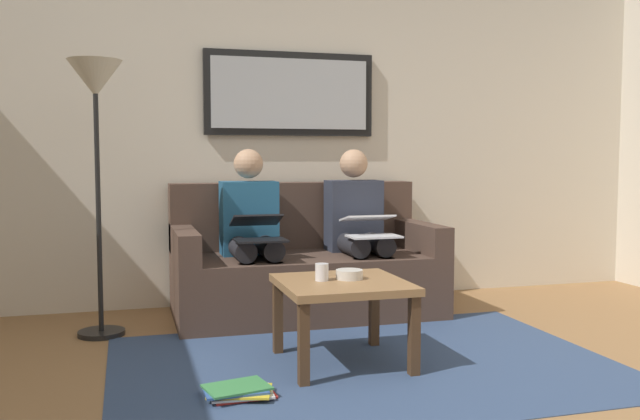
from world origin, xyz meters
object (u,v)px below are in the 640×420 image
bowl (349,274)px  laptop_white (370,226)px  laptop_black (258,229)px  person_right (252,228)px  standing_lamp (96,109)px  framed_mirror (290,94)px  cup (322,272)px  magazine_stack (239,391)px  person_left (358,225)px  coffee_table (342,293)px  couch (304,268)px

bowl → laptop_white: (-0.44, -0.87, 0.16)m
laptop_black → person_right: bearing=-90.0°
person_right → laptop_black: size_ratio=3.03×
laptop_white → standing_lamp: size_ratio=0.20×
framed_mirror → cup: size_ratio=14.13×
magazine_stack → standing_lamp: standing_lamp is taller
bowl → person_right: size_ratio=0.13×
framed_mirror → bowl: (0.06, 1.57, -1.08)m
laptop_white → person_right: bearing=-18.2°
cup → person_left: bearing=-117.7°
coffee_table → bowl: 0.11m
bowl → laptop_white: bearing=-116.7°
cup → bowl: bearing=-178.4°
bowl → standing_lamp: size_ratio=0.09×
couch → cup: size_ratio=19.89×
coffee_table → framed_mirror: bearing=-93.8°
coffee_table → laptop_white: bearing=-118.3°
laptop_white → laptop_black: laptop_black is taller
bowl → laptop_black: (0.32, -0.88, 0.16)m
laptop_white → coffee_table: bearing=61.7°
person_right → couch: bearing=-169.8°
couch → person_left: size_ratio=1.57×
laptop_black → magazine_stack: bearing=75.3°
cup → laptop_black: 0.91m
bowl → person_left: size_ratio=0.13×
laptop_black → magazine_stack: (0.33, 1.27, -0.60)m
couch → standing_lamp: bearing=11.2°
coffee_table → laptop_black: (0.27, -0.92, 0.25)m
framed_mirror → laptop_white: bearing=118.2°
framed_mirror → magazine_stack: size_ratio=3.82×
bowl → person_left: bearing=-111.3°
couch → person_left: bearing=169.8°
laptop_white → person_right: (0.75, -0.25, -0.02)m
framed_mirror → standing_lamp: (1.34, 0.66, -0.18)m
person_left → magazine_stack: size_ratio=3.43×
coffee_table → bowl: (-0.05, -0.03, 0.09)m
framed_mirror → person_right: size_ratio=1.12×
standing_lamp → coffee_table: bearing=142.5°
laptop_white → magazine_stack: 1.77m
framed_mirror → magazine_stack: (0.71, 1.96, -1.52)m
person_right → standing_lamp: bearing=11.6°
cup → laptop_black: (0.17, -0.89, 0.14)m
coffee_table → magazine_stack: (0.60, 0.35, -0.35)m
person_right → laptop_black: 0.23m
person_left → laptop_black: 0.79m
standing_lamp → person_left: bearing=-173.4°
coffee_table → person_right: bearing=-76.8°
framed_mirror → person_left: 1.11m
coffee_table → standing_lamp: size_ratio=0.39×
couch → bowl: size_ratio=12.50×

